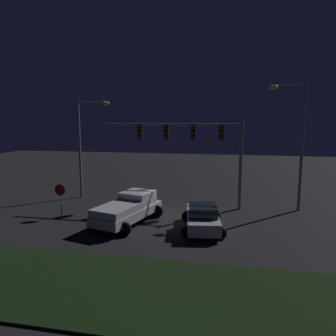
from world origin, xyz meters
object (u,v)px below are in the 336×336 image
object	(u,v)px
traffic_signal_gantry	(194,139)
street_lamp_right	(296,133)
car_sedan	(203,217)
pickup_truck	(129,207)
street_lamp_left	(86,137)
stop_sign	(60,194)

from	to	relation	value
traffic_signal_gantry	street_lamp_right	bearing A→B (deg)	4.32
car_sedan	street_lamp_right	distance (m)	9.35
street_lamp_right	pickup_truck	bearing A→B (deg)	-154.48
car_sedan	traffic_signal_gantry	distance (m)	6.61
car_sedan	traffic_signal_gantry	size ratio (longest dim) A/B	0.45
traffic_signal_gantry	street_lamp_left	size ratio (longest dim) A/B	1.29
pickup_truck	stop_sign	size ratio (longest dim) A/B	2.57
pickup_truck	traffic_signal_gantry	size ratio (longest dim) A/B	0.56
traffic_signal_gantry	car_sedan	bearing A→B (deg)	-76.84
car_sedan	pickup_truck	bearing A→B (deg)	76.89
pickup_truck	car_sedan	size ratio (longest dim) A/B	1.24
car_sedan	stop_sign	xyz separation A→B (m)	(-9.48, 0.63, 0.82)
street_lamp_right	traffic_signal_gantry	bearing A→B (deg)	-175.68
stop_sign	street_lamp_left	bearing A→B (deg)	97.05
stop_sign	car_sedan	bearing A→B (deg)	-3.79
street_lamp_left	street_lamp_right	xyz separation A→B (m)	(16.06, -0.67, 0.48)
pickup_truck	street_lamp_right	world-z (taller)	street_lamp_right
traffic_signal_gantry	stop_sign	distance (m)	9.98
car_sedan	street_lamp_right	size ratio (longest dim) A/B	0.52
traffic_signal_gantry	pickup_truck	bearing A→B (deg)	-127.84
car_sedan	street_lamp_left	size ratio (longest dim) A/B	0.58
street_lamp_left	stop_sign	bearing A→B (deg)	-82.95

